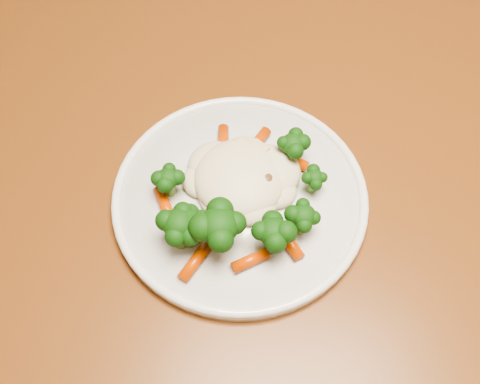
# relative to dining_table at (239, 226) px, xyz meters

# --- Properties ---
(dining_table) EXTENTS (1.52, 1.28, 0.75)m
(dining_table) POSITION_rel_dining_table_xyz_m (0.00, 0.00, 0.00)
(dining_table) COLOR brown
(dining_table) RESTS_ON ground
(plate) EXTENTS (0.27, 0.27, 0.01)m
(plate) POSITION_rel_dining_table_xyz_m (0.00, -0.02, 0.10)
(plate) COLOR white
(plate) RESTS_ON dining_table
(meal) EXTENTS (0.18, 0.19, 0.05)m
(meal) POSITION_rel_dining_table_xyz_m (-0.00, -0.04, 0.12)
(meal) COLOR beige
(meal) RESTS_ON plate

